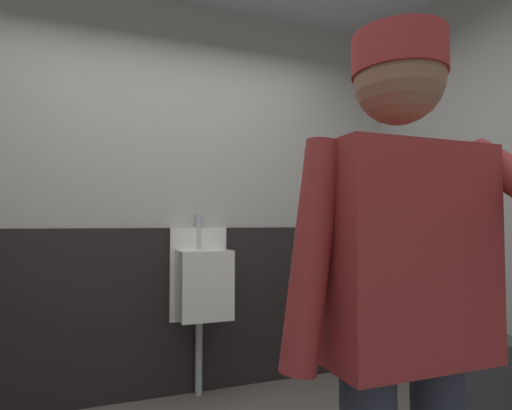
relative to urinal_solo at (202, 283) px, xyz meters
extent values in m
cube|color=#B2B2AD|center=(-0.27, 0.22, 0.61)|extent=(4.31, 0.12, 2.77)
cube|color=black|center=(-0.27, 0.14, -0.20)|extent=(3.71, 0.03, 1.15)
cube|color=white|center=(0.00, 0.13, 0.05)|extent=(0.40, 0.05, 0.65)
cube|color=white|center=(0.00, -0.04, 0.00)|extent=(0.34, 0.30, 0.45)
cylinder|color=#B7BABF|center=(0.00, 0.12, 0.34)|extent=(0.04, 0.04, 0.24)
cylinder|color=#B7BABF|center=(0.00, 0.09, -0.50)|extent=(0.05, 0.05, 0.55)
cube|color=maroon|center=(0.09, -1.88, 0.33)|extent=(0.44, 0.24, 0.55)
cylinder|color=maroon|center=(-0.18, -1.88, 0.33)|extent=(0.17, 0.09, 0.56)
sphere|color=#8C664C|center=(0.09, -1.88, 0.78)|extent=(0.24, 0.24, 0.24)
cylinder|color=maroon|center=(0.09, -1.88, 0.85)|extent=(0.25, 0.25, 0.11)
cylinder|color=#38383D|center=(1.24, -1.09, -0.49)|extent=(0.38, 0.38, 0.57)
camera|label=1|loc=(-0.65, -2.75, 0.41)|focal=28.88mm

